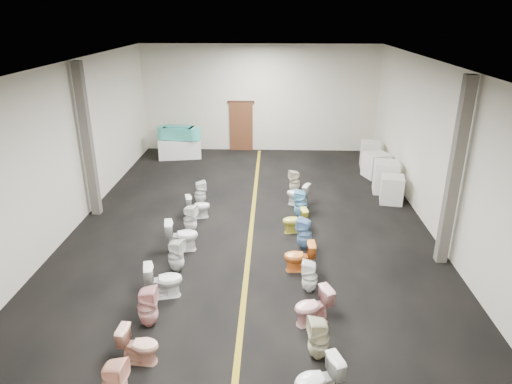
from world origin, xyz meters
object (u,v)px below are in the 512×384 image
bathtub (179,132)px  toilet_left_1 (115,384)px  display_table (180,148)px  appliance_crate_b (386,177)px  toilet_left_2 (139,345)px  toilet_right_3 (313,307)px  toilet_left_3 (148,307)px  toilet_left_8 (198,206)px  appliance_crate_c (376,165)px  toilet_left_6 (182,235)px  toilet_right_4 (310,277)px  appliance_crate_a (392,190)px  toilet_right_1 (318,380)px  toilet_right_5 (299,257)px  toilet_right_7 (295,221)px  toilet_left_5 (176,256)px  toilet_left_7 (190,219)px  toilet_right_10 (295,181)px  toilet_right_8 (301,204)px  toilet_right_2 (319,339)px  toilet_right_6 (304,234)px  toilet_right_9 (298,194)px  toilet_left_9 (200,193)px  toilet_left_4 (164,280)px  appliance_crate_d (370,154)px

bathtub → toilet_left_1: (1.51, -12.95, -0.64)m
display_table → appliance_crate_b: (7.70, -3.66, 0.15)m
toilet_left_2 → toilet_right_3: (3.09, 1.18, 0.03)m
toilet_left_3 → toilet_left_8: (0.19, 5.03, -0.07)m
appliance_crate_c → toilet_left_2: (-6.10, -9.85, -0.09)m
toilet_left_6 → toilet_right_4: (3.13, -1.75, -0.04)m
appliance_crate_a → toilet_right_1: size_ratio=1.14×
appliance_crate_c → toilet_right_5: appliance_crate_c is taller
toilet_right_7 → toilet_left_2: bearing=-40.4°
appliance_crate_a → toilet_left_5: bearing=-144.0°
toilet_left_6 → toilet_left_7: (0.04, 1.02, -0.01)m
display_table → toilet_right_10: (4.63, -3.83, 0.01)m
toilet_right_8 → appliance_crate_b: bearing=134.1°
toilet_right_2 → toilet_right_3: bearing=173.1°
appliance_crate_c → toilet_right_6: size_ratio=1.06×
toilet_right_3 → toilet_right_9: toilet_right_3 is taller
toilet_left_6 → toilet_left_9: toilet_left_6 is taller
toilet_left_2 → toilet_right_10: bearing=-15.8°
appliance_crate_c → toilet_right_2: bearing=-107.2°
toilet_left_7 → appliance_crate_c: bearing=-37.0°
appliance_crate_c → toilet_left_8: 7.13m
toilet_left_9 → toilet_right_3: (3.09, -5.83, -0.01)m
toilet_right_5 → toilet_right_6: size_ratio=0.87×
toilet_left_7 → toilet_right_10: bearing=-29.4°
appliance_crate_c → toilet_left_3: bearing=-125.0°
toilet_right_4 → bathtub: bearing=-145.9°
bathtub → toilet_left_3: bearing=-74.3°
toilet_left_1 → toilet_right_4: size_ratio=1.13×
appliance_crate_a → toilet_right_2: bearing=-112.5°
toilet_left_4 → toilet_left_8: (0.10, 4.04, -0.04)m
appliance_crate_c → toilet_left_2: bearing=-121.7°
appliance_crate_b → appliance_crate_d: bearing=90.0°
display_table → toilet_right_5: bearing=-62.9°
appliance_crate_d → toilet_right_4: (-2.98, -8.75, -0.13)m
toilet_left_2 → toilet_left_5: bearing=3.8°
toilet_left_9 → toilet_left_6: bearing=160.3°
toilet_left_2 → toilet_left_6: size_ratio=0.85×
toilet_left_6 → toilet_right_5: size_ratio=1.13×
toilet_left_4 → toilet_right_7: bearing=-56.7°
appliance_crate_a → toilet_right_5: bearing=-126.5°
bathtub → toilet_left_6: size_ratio=2.21×
display_table → toilet_left_4: (1.59, -10.00, 0.02)m
toilet_right_8 → toilet_left_6: bearing=-47.2°
toilet_left_1 → toilet_left_3: toilet_left_3 is taller
toilet_left_2 → toilet_right_2: size_ratio=0.85×
toilet_right_7 → toilet_right_4: bearing=-6.9°
toilet_right_3 → toilet_left_3: bearing=-108.9°
toilet_right_1 → toilet_right_7: (-0.11, 5.89, -0.04)m
appliance_crate_c → toilet_left_6: (-6.11, -5.83, -0.03)m
toilet_right_8 → toilet_left_5: bearing=-35.8°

